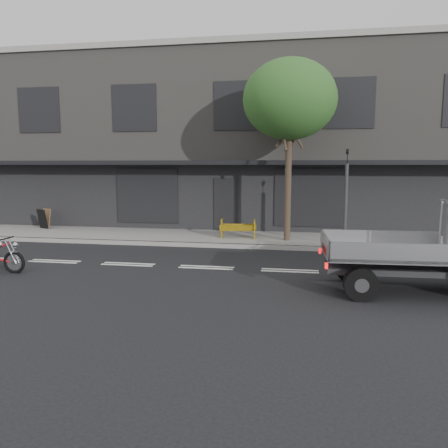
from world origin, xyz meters
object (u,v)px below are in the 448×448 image
street_tree (290,100)px  traffic_light_pole (346,203)px  sandwich_board (42,219)px  construction_barrier (237,229)px

street_tree → traffic_light_pole: bearing=-23.0°
traffic_light_pole → sandwich_board: size_ratio=4.03×
sandwich_board → traffic_light_pole: bearing=14.4°
street_tree → construction_barrier: bearing=178.8°
sandwich_board → street_tree: bearing=17.1°
construction_barrier → sandwich_board: bearing=172.6°
street_tree → sandwich_board: 11.81m
traffic_light_pole → construction_barrier: 4.14m
traffic_light_pole → construction_barrier: traffic_light_pole is taller
sandwich_board → construction_barrier: bearing=16.1°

